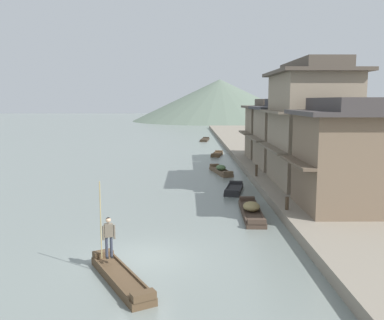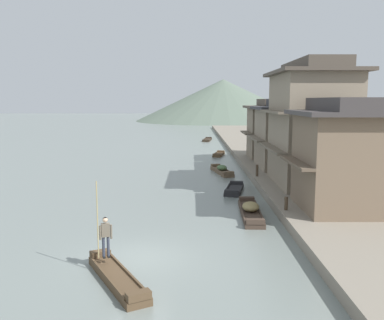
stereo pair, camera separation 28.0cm
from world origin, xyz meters
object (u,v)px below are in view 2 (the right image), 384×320
object	(u,v)px
boatman_person	(104,232)
house_waterfront_second	(310,124)
house_waterfront_nearest	(341,155)
boat_moored_third	(250,211)
house_waterfront_narrow	(274,129)
mooring_post_dock_mid	(256,170)
boat_foreground_poled	(116,278)
boat_moored_far	(206,140)
boat_moored_nearest	(221,170)
boat_midriver_drifting	(233,190)
house_waterfront_tall	(290,134)
mooring_post_dock_near	(285,203)
boat_moored_second	(218,154)

from	to	relation	value
boatman_person	house_waterfront_second	world-z (taller)	house_waterfront_second
house_waterfront_nearest	boat_moored_third	bearing A→B (deg)	172.44
house_waterfront_narrow	mooring_post_dock_mid	xyz separation A→B (m)	(-3.57, -11.39, -2.56)
boat_foreground_poled	boat_moored_far	size ratio (longest dim) A/B	0.84
boat_moored_nearest	boat_moored_third	world-z (taller)	boat_moored_third
boatman_person	house_waterfront_second	distance (m)	18.91
boat_midriver_drifting	house_waterfront_nearest	bearing A→B (deg)	-53.94
boat_foreground_poled	house_waterfront_second	distance (m)	19.69
boatman_person	house_waterfront_second	xyz separation A→B (m)	(11.81, 14.40, 3.33)
house_waterfront_tall	mooring_post_dock_near	xyz separation A→B (m)	(-3.73, -15.26, -2.64)
mooring_post_dock_near	mooring_post_dock_mid	xyz separation A→B (m)	(0.00, 10.53, 0.09)
boat_midriver_drifting	house_waterfront_tall	distance (m)	10.47
boat_moored_nearest	boat_midriver_drifting	xyz separation A→B (m)	(0.34, -7.92, -0.10)
boat_midriver_drifting	mooring_post_dock_near	bearing A→B (deg)	-73.67
mooring_post_dock_mid	house_waterfront_nearest	bearing A→B (deg)	-73.72
mooring_post_dock_near	boat_moored_second	bearing A→B (deg)	94.13
boat_moored_far	house_waterfront_second	bearing A→B (deg)	-81.41
boat_moored_nearest	boat_midriver_drifting	world-z (taller)	boat_moored_nearest
boat_foreground_poled	boatman_person	bearing A→B (deg)	119.38
boat_moored_third	boat_moored_far	size ratio (longest dim) A/B	1.04
boatman_person	mooring_post_dock_near	bearing A→B (deg)	39.48
house_waterfront_tall	mooring_post_dock_mid	xyz separation A→B (m)	(-3.73, -4.73, -2.54)
boat_moored_third	house_waterfront_nearest	world-z (taller)	house_waterfront_nearest
boat_moored_far	house_waterfront_tall	distance (m)	32.35
house_waterfront_second	mooring_post_dock_near	world-z (taller)	house_waterfront_second
house_waterfront_second	house_waterfront_tall	xyz separation A→B (m)	(0.47, 7.91, -1.30)
boat_foreground_poled	house_waterfront_tall	xyz separation A→B (m)	(11.64, 23.43, 3.39)
boatman_person	house_waterfront_narrow	distance (m)	31.46
boat_moored_second	house_waterfront_second	bearing A→B (deg)	-75.41
boat_moored_far	house_waterfront_nearest	bearing A→B (deg)	-83.02
boat_midriver_drifting	house_waterfront_narrow	size ratio (longest dim) A/B	0.58
boat_moored_third	boat_moored_far	xyz separation A→B (m)	(-0.86, 45.92, -0.14)
house_waterfront_nearest	house_waterfront_second	bearing A→B (deg)	87.99
boat_moored_third	mooring_post_dock_near	distance (m)	2.13
boat_midriver_drifting	house_waterfront_nearest	distance (m)	9.39
boat_moored_third	house_waterfront_tall	world-z (taller)	house_waterfront_tall
boat_moored_nearest	boatman_person	bearing A→B (deg)	-105.25
boatman_person	boat_moored_nearest	distance (m)	23.09
boat_moored_third	house_waterfront_narrow	size ratio (longest dim) A/B	0.84
boat_foreground_poled	mooring_post_dock_near	xyz separation A→B (m)	(7.91, 8.17, 0.76)
boat_foreground_poled	boatman_person	size ratio (longest dim) A/B	1.46
house_waterfront_narrow	mooring_post_dock_near	size ratio (longest dim) A/B	9.03
boat_moored_far	house_waterfront_second	size ratio (longest dim) A/B	0.60
boat_midriver_drifting	mooring_post_dock_near	world-z (taller)	mooring_post_dock_near
boat_moored_nearest	house_waterfront_narrow	world-z (taller)	house_waterfront_narrow
boat_foreground_poled	boat_moored_third	bearing A→B (deg)	56.04
boat_moored_second	house_waterfront_narrow	size ratio (longest dim) A/B	0.57
boat_moored_nearest	boat_midriver_drifting	distance (m)	7.92
boat_moored_second	boat_moored_third	world-z (taller)	boat_moored_third
boat_moored_third	mooring_post_dock_mid	size ratio (longest dim) A/B	6.02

